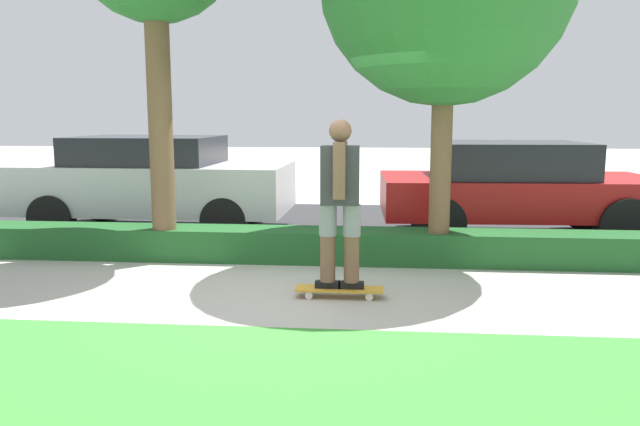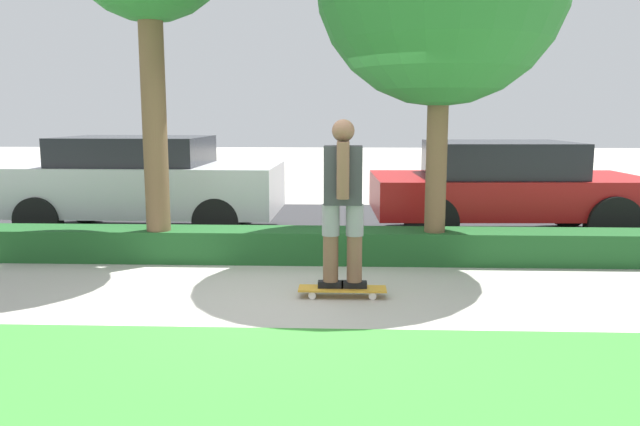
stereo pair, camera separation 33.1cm
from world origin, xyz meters
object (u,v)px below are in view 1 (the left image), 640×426
(skater_person, at_px, (340,200))
(parked_car_front, at_px, (154,181))
(skateboard, at_px, (339,290))
(parked_car_middle, at_px, (515,187))

(skater_person, height_order, parked_car_front, skater_person)
(skater_person, xyz_separation_m, parked_car_front, (-3.18, 3.48, -0.20))
(skateboard, relative_size, parked_car_front, 0.21)
(skater_person, relative_size, parked_car_front, 0.40)
(skateboard, height_order, skater_person, skater_person)
(skateboard, xyz_separation_m, skater_person, (-0.00, 0.00, 0.93))
(skateboard, distance_m, skater_person, 0.93)
(skater_person, height_order, parked_car_middle, skater_person)
(parked_car_middle, bearing_deg, skater_person, -128.28)
(parked_car_middle, bearing_deg, skateboard, -128.28)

